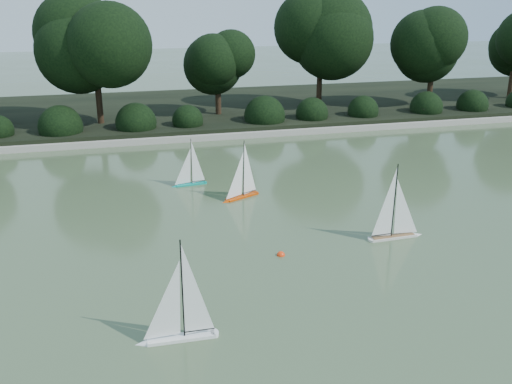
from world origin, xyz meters
TOP-DOWN VIEW (x-y plane):
  - ground at (0.00, 0.00)m, footprint 80.00×80.00m
  - pond_coping at (0.00, 9.00)m, footprint 40.00×0.35m
  - far_bank at (0.00, 13.00)m, footprint 40.00×8.00m
  - tree_line at (1.23, 11.44)m, footprint 26.31×3.93m
  - shrub_hedge at (0.00, 9.90)m, footprint 29.10×1.10m
  - sailboat_white_a at (-2.11, -1.58)m, footprint 1.11×0.20m
  - sailboat_white_b at (2.32, 0.71)m, footprint 1.13×0.22m
  - sailboat_orange at (-0.06, 3.55)m, footprint 0.97×0.57m
  - sailboat_teal at (-1.04, 4.74)m, footprint 0.88×0.24m
  - race_buoy at (-0.01, 0.52)m, footprint 0.14×0.14m

SIDE VIEW (x-z plane):
  - ground at x=0.00m, z-range 0.00..0.00m
  - race_buoy at x=-0.01m, z-range -0.07..0.07m
  - pond_coping at x=0.00m, z-range 0.00..0.18m
  - far_bank at x=0.00m, z-range 0.00..0.30m
  - sailboat_teal at x=-1.04m, z-range -0.41..0.79m
  - sailboat_orange at x=-0.06m, z-range -0.48..0.92m
  - sailboat_white_a at x=-2.11m, z-range -0.52..1.00m
  - sailboat_white_b at x=2.32m, z-range -0.53..1.01m
  - shrub_hedge at x=0.00m, z-range -0.10..1.00m
  - tree_line at x=1.23m, z-range 0.45..4.83m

